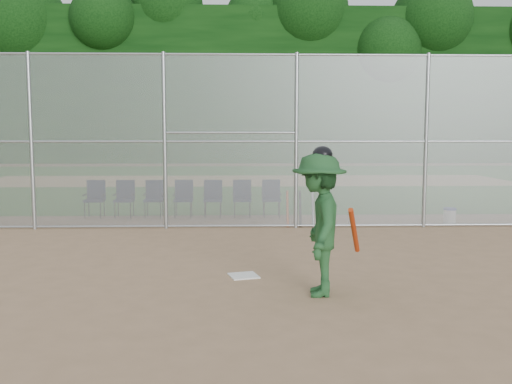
{
  "coord_description": "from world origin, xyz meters",
  "views": [
    {
      "loc": [
        -0.33,
        -8.05,
        2.21
      ],
      "look_at": [
        0.0,
        2.5,
        1.1
      ],
      "focal_mm": 40.0,
      "sensor_mm": 36.0,
      "label": 1
    }
  ],
  "objects_px": {
    "batter_at_plate": "(319,224)",
    "water_cooler": "(450,216)",
    "chair_0": "(94,199)",
    "home_plate": "(244,276)"
  },
  "relations": [
    {
      "from": "batter_at_plate",
      "to": "chair_0",
      "type": "height_order",
      "value": "batter_at_plate"
    },
    {
      "from": "batter_at_plate",
      "to": "home_plate",
      "type": "bearing_deg",
      "value": 134.74
    },
    {
      "from": "batter_at_plate",
      "to": "water_cooler",
      "type": "distance_m",
      "value": 7.19
    },
    {
      "from": "home_plate",
      "to": "batter_at_plate",
      "type": "height_order",
      "value": "batter_at_plate"
    },
    {
      "from": "home_plate",
      "to": "water_cooler",
      "type": "relative_size",
      "value": 1.07
    },
    {
      "from": "water_cooler",
      "to": "batter_at_plate",
      "type": "bearing_deg",
      "value": -124.27
    },
    {
      "from": "water_cooler",
      "to": "chair_0",
      "type": "relative_size",
      "value": 0.41
    },
    {
      "from": "batter_at_plate",
      "to": "water_cooler",
      "type": "xyz_separation_m",
      "value": [
        4.02,
        5.9,
        -0.78
      ]
    },
    {
      "from": "chair_0",
      "to": "water_cooler",
      "type": "bearing_deg",
      "value": -8.32
    },
    {
      "from": "home_plate",
      "to": "batter_at_plate",
      "type": "relative_size",
      "value": 0.21
    }
  ]
}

